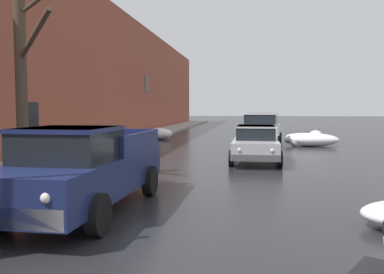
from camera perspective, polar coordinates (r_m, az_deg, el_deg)
name	(u,v)px	position (r m, az deg, el deg)	size (l,w,h in m)	color
left_sidewalk_slab	(99,147)	(21.34, -12.91, -1.44)	(2.60, 80.00, 0.16)	gray
brick_townhouse_facade	(64,60)	(22.10, -17.53, 10.29)	(0.63, 80.00, 9.11)	#9E4C38
snow_bank_along_left_kerb	(307,137)	(26.42, 15.92, 0.01)	(2.33, 1.21, 0.70)	white
snow_bank_mid_block_left	(159,134)	(26.96, -4.71, 0.42)	(1.79, 1.34, 0.76)	white
snow_bank_far_right_pile	(310,140)	(23.08, 16.27, -0.41)	(2.97, 1.33, 0.72)	white
bare_tree_second_along_sidewalk	(22,60)	(12.46, -22.80, 10.00)	(1.83, 1.56, 6.57)	#4C3D2D
pickup_truck_darkblue_approaching_near_lane	(83,169)	(8.55, -15.01, -4.35)	(2.15, 5.36, 1.76)	navy
sedan_silver_parked_kerbside_close	(256,143)	(15.97, 8.92, -0.81)	(1.92, 4.27, 1.42)	#B7B7BC
suv_white_parked_kerbside_mid	(262,128)	(22.60, 9.77, 1.23)	(2.41, 4.80, 1.82)	silver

